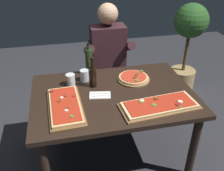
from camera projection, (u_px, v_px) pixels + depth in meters
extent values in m
plane|color=#2D2D33|center=(113.00, 154.00, 2.55)|extent=(6.40, 6.40, 0.00)
cube|color=black|center=(113.00, 95.00, 2.18)|extent=(1.40, 0.96, 0.04)
cylinder|color=black|center=(193.00, 147.00, 2.15)|extent=(0.07, 0.07, 0.70)
cylinder|color=black|center=(47.00, 111.00, 2.59)|extent=(0.07, 0.07, 0.70)
cylinder|color=black|center=(159.00, 97.00, 2.82)|extent=(0.07, 0.07, 0.70)
cube|color=brown|center=(159.00, 107.00, 1.99)|extent=(0.65, 0.31, 0.02)
cube|color=#E5C184|center=(160.00, 105.00, 1.98)|extent=(0.61, 0.28, 0.02)
cube|color=#B72D19|center=(160.00, 104.00, 1.97)|extent=(0.56, 0.25, 0.01)
cylinder|color=#4C7F2D|center=(154.00, 105.00, 1.95)|extent=(0.04, 0.04, 0.00)
cylinder|color=beige|center=(180.00, 102.00, 1.98)|extent=(0.04, 0.04, 0.01)
cylinder|color=brown|center=(156.00, 99.00, 2.02)|extent=(0.04, 0.04, 0.01)
cylinder|color=#4C7F2D|center=(180.00, 106.00, 1.93)|extent=(0.02, 0.02, 0.01)
cylinder|color=beige|center=(142.00, 101.00, 1.99)|extent=(0.03, 0.03, 0.01)
cylinder|color=maroon|center=(178.00, 104.00, 1.95)|extent=(0.04, 0.04, 0.01)
cylinder|color=#4C7F2D|center=(141.00, 102.00, 1.98)|extent=(0.04, 0.04, 0.01)
cube|color=brown|center=(65.00, 107.00, 1.98)|extent=(0.29, 0.57, 0.02)
cube|color=#DBB270|center=(65.00, 105.00, 1.97)|extent=(0.26, 0.53, 0.02)
cube|color=#B72D19|center=(65.00, 104.00, 1.97)|extent=(0.23, 0.49, 0.01)
cylinder|color=brown|center=(68.00, 108.00, 1.91)|extent=(0.03, 0.03, 0.01)
cylinder|color=maroon|center=(52.00, 91.00, 2.12)|extent=(0.04, 0.04, 0.01)
cylinder|color=beige|center=(62.00, 98.00, 2.03)|extent=(0.03, 0.03, 0.00)
cylinder|color=maroon|center=(74.00, 96.00, 2.06)|extent=(0.03, 0.03, 0.00)
cylinder|color=brown|center=(65.00, 96.00, 2.05)|extent=(0.02, 0.02, 0.01)
cylinder|color=beige|center=(66.00, 110.00, 1.88)|extent=(0.03, 0.03, 0.01)
cylinder|color=#4C7F2D|center=(72.00, 116.00, 1.82)|extent=(0.03, 0.03, 0.01)
cylinder|color=brown|center=(59.00, 101.00, 1.99)|extent=(0.03, 0.03, 0.01)
cylinder|color=olive|center=(133.00, 79.00, 2.37)|extent=(0.31, 0.31, 0.02)
cylinder|color=#DBB270|center=(134.00, 77.00, 2.36)|extent=(0.28, 0.28, 0.02)
cylinder|color=red|center=(134.00, 76.00, 2.35)|extent=(0.24, 0.24, 0.01)
cylinder|color=brown|center=(141.00, 72.00, 2.43)|extent=(0.03, 0.03, 0.00)
cylinder|color=#4C7F2D|center=(142.00, 71.00, 2.43)|extent=(0.03, 0.03, 0.01)
cylinder|color=brown|center=(136.00, 75.00, 2.36)|extent=(0.03, 0.03, 0.01)
cylinder|color=#4C7F2D|center=(139.00, 73.00, 2.40)|extent=(0.03, 0.03, 0.01)
cylinder|color=#4C7F2D|center=(137.00, 80.00, 2.28)|extent=(0.04, 0.04, 0.01)
cylinder|color=brown|center=(135.00, 77.00, 2.32)|extent=(0.04, 0.04, 0.01)
cylinder|color=#4C7F2D|center=(133.00, 77.00, 2.33)|extent=(0.03, 0.03, 0.00)
cylinder|color=black|center=(93.00, 77.00, 2.23)|extent=(0.06, 0.06, 0.18)
cylinder|color=black|center=(92.00, 64.00, 2.16)|extent=(0.03, 0.03, 0.09)
cylinder|color=black|center=(92.00, 58.00, 2.13)|extent=(0.03, 0.03, 0.01)
cylinder|color=#233819|center=(89.00, 62.00, 2.42)|extent=(0.07, 0.07, 0.25)
cylinder|color=#233819|center=(88.00, 47.00, 2.35)|extent=(0.03, 0.03, 0.05)
cylinder|color=black|center=(88.00, 44.00, 2.33)|extent=(0.03, 0.03, 0.01)
cylinder|color=silver|center=(84.00, 75.00, 2.34)|extent=(0.08, 0.08, 0.11)
cylinder|color=silver|center=(85.00, 79.00, 2.36)|extent=(0.07, 0.07, 0.03)
cylinder|color=silver|center=(71.00, 80.00, 2.27)|extent=(0.08, 0.08, 0.11)
cylinder|color=silver|center=(71.00, 82.00, 2.28)|extent=(0.07, 0.07, 0.05)
cube|color=white|center=(100.00, 95.00, 2.14)|extent=(0.20, 0.14, 0.01)
cube|color=silver|center=(100.00, 96.00, 2.12)|extent=(0.17, 0.04, 0.00)
cube|color=silver|center=(100.00, 94.00, 2.15)|extent=(0.17, 0.04, 0.00)
cube|color=#3D2B1E|center=(108.00, 80.00, 3.01)|extent=(0.44, 0.44, 0.04)
cube|color=#3D2B1E|center=(105.00, 55.00, 3.05)|extent=(0.40, 0.04, 0.42)
cylinder|color=#3D2B1E|center=(96.00, 106.00, 2.93)|extent=(0.04, 0.04, 0.41)
cylinder|color=#3D2B1E|center=(127.00, 102.00, 3.00)|extent=(0.04, 0.04, 0.41)
cylinder|color=#3D2B1E|center=(91.00, 89.00, 3.24)|extent=(0.04, 0.04, 0.41)
cylinder|color=#3D2B1E|center=(119.00, 86.00, 3.31)|extent=(0.04, 0.04, 0.41)
cylinder|color=#23232D|center=(103.00, 103.00, 2.94)|extent=(0.11, 0.11, 0.45)
cylinder|color=#23232D|center=(120.00, 101.00, 2.98)|extent=(0.11, 0.11, 0.45)
cube|color=#23232D|center=(110.00, 78.00, 2.88)|extent=(0.34, 0.40, 0.12)
cube|color=#381E23|center=(108.00, 49.00, 2.80)|extent=(0.38, 0.22, 0.52)
sphere|color=tan|center=(108.00, 14.00, 2.60)|extent=(0.22, 0.22, 0.22)
cylinder|color=#381E23|center=(89.00, 50.00, 2.70)|extent=(0.09, 0.31, 0.21)
cylinder|color=#381E23|center=(128.00, 47.00, 2.78)|extent=(0.09, 0.31, 0.21)
cylinder|color=tan|center=(182.00, 79.00, 3.60)|extent=(0.35, 0.35, 0.29)
cylinder|color=brown|center=(186.00, 53.00, 3.39)|extent=(0.04, 0.04, 0.53)
sphere|color=#285623|center=(191.00, 21.00, 3.17)|extent=(0.44, 0.44, 0.44)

